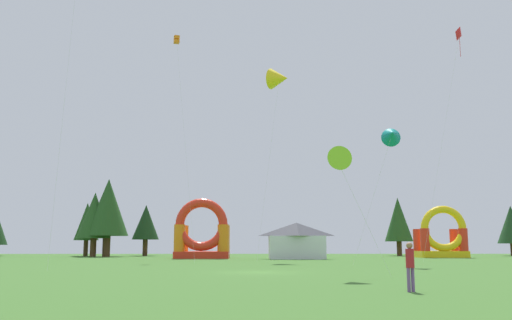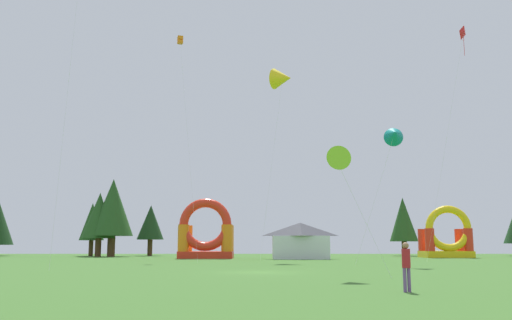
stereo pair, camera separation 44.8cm
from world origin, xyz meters
TOP-DOWN VIEW (x-y plane):
  - ground_plane at (0.00, 0.00)m, footprint 120.00×120.00m
  - kite_lime_delta at (4.14, -5.18)m, footprint 3.45×1.38m
  - kite_yellow_delta at (2.72, 24.17)m, footprint 4.14×6.13m
  - kite_teal_delta at (11.38, 10.52)m, footprint 4.41×1.85m
  - kite_red_diamond at (21.77, 20.59)m, footprint 5.61×1.11m
  - kite_orange_box at (-9.21, 27.40)m, footprint 4.03×11.01m
  - person_left_edge at (5.35, -13.62)m, footprint 0.38×0.38m
  - inflatable_yellow_castle at (23.83, 34.91)m, footprint 5.95×4.10m
  - inflatable_blue_arch at (-6.21, 31.46)m, footprint 6.45×4.72m
  - festival_tent at (4.88, 28.89)m, footprint 6.32×3.73m
  - tree_row_1 at (-23.60, 43.65)m, footprint 3.45×3.45m
  - tree_row_2 at (-21.56, 40.05)m, footprint 4.53×4.53m
  - tree_row_3 at (-19.82, 40.18)m, footprint 5.67×5.67m
  - tree_row_4 at (-15.56, 45.26)m, footprint 3.87×3.87m
  - tree_row_5 at (21.13, 44.86)m, footprint 4.01×4.01m
  - tree_row_6 at (37.35, 44.20)m, footprint 4.10×4.10m

SIDE VIEW (x-z plane):
  - ground_plane at x=0.00m, z-range 0.00..0.00m
  - person_left_edge at x=5.35m, z-range 0.17..1.99m
  - festival_tent at x=4.88m, z-range 0.00..4.13m
  - inflatable_yellow_castle at x=23.83m, z-range -0.93..5.55m
  - inflatable_blue_arch at x=-6.21m, z-range -0.97..6.09m
  - tree_row_6 at x=37.35m, z-range 0.84..8.02m
  - tree_row_4 at x=-15.56m, z-range 1.11..8.40m
  - tree_row_1 at x=-23.60m, z-range 1.05..8.56m
  - tree_row_5 at x=21.13m, z-range 0.98..9.36m
  - tree_row_2 at x=-21.56m, z-range 1.17..9.82m
  - kite_lime_delta at x=4.14m, z-range 2.74..9.65m
  - tree_row_3 at x=-19.82m, z-range 1.33..11.87m
  - kite_teal_delta at x=11.38m, z-range 4.95..16.63m
  - kite_yellow_delta at x=2.72m, z-range 9.33..30.52m
  - kite_red_diamond at x=21.77m, z-range 11.38..35.68m
  - kite_orange_box at x=-9.21m, z-range 12.44..38.58m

